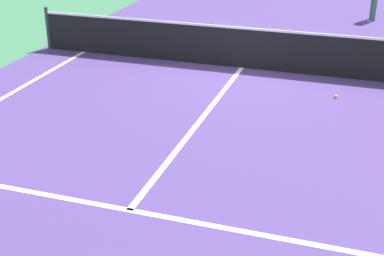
# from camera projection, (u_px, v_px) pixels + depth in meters

# --- Properties ---
(ground_plane) EXTENTS (60.00, 60.00, 0.00)m
(ground_plane) POSITION_uv_depth(u_px,v_px,m) (242.00, 68.00, 13.01)
(ground_plane) COLOR #38724C
(court_surface_inbounds) EXTENTS (10.62, 24.40, 0.00)m
(court_surface_inbounds) POSITION_uv_depth(u_px,v_px,m) (242.00, 68.00, 13.01)
(court_surface_inbounds) COLOR #4C387A
(court_surface_inbounds) RESTS_ON ground_plane
(line_service_near) EXTENTS (8.22, 0.10, 0.01)m
(line_service_near) POSITION_uv_depth(u_px,v_px,m) (129.00, 210.00, 7.47)
(line_service_near) COLOR white
(line_service_near) RESTS_ON ground_plane
(line_center_service) EXTENTS (0.10, 6.40, 0.01)m
(line_center_service) POSITION_uv_depth(u_px,v_px,m) (201.00, 120.00, 10.24)
(line_center_service) COLOR white
(line_center_service) RESTS_ON ground_plane
(net) EXTENTS (10.28, 0.09, 1.07)m
(net) POSITION_uv_depth(u_px,v_px,m) (243.00, 47.00, 12.81)
(net) COLOR #33383D
(net) RESTS_ON ground_plane
(tennis_ball_near_net) EXTENTS (0.07, 0.07, 0.07)m
(tennis_ball_near_net) POSITION_uv_depth(u_px,v_px,m) (336.00, 96.00, 11.24)
(tennis_ball_near_net) COLOR #CCE033
(tennis_ball_near_net) RESTS_ON ground_plane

